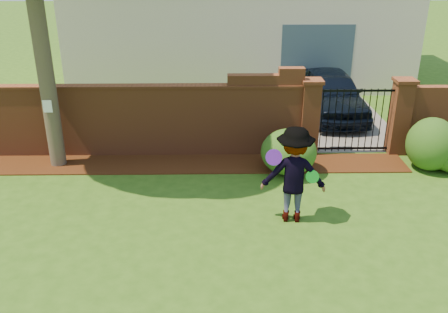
{
  "coord_description": "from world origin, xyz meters",
  "views": [
    {
      "loc": [
        0.14,
        -7.16,
        4.78
      ],
      "look_at": [
        0.28,
        1.4,
        1.05
      ],
      "focal_mm": 39.09,
      "sensor_mm": 36.0,
      "label": 1
    }
  ],
  "objects_px": {
    "man": "(294,176)",
    "frisbee_green": "(312,177)",
    "frisbee_purple": "(274,157)",
    "car": "(333,95)"
  },
  "relations": [
    {
      "from": "frisbee_purple",
      "to": "car",
      "type": "bearing_deg",
      "value": 67.71
    },
    {
      "from": "car",
      "to": "frisbee_green",
      "type": "distance_m",
      "value": 6.32
    },
    {
      "from": "car",
      "to": "man",
      "type": "distance_m",
      "value": 6.25
    },
    {
      "from": "frisbee_purple",
      "to": "frisbee_green",
      "type": "bearing_deg",
      "value": -8.08
    },
    {
      "from": "frisbee_green",
      "to": "man",
      "type": "bearing_deg",
      "value": 152.18
    },
    {
      "from": "car",
      "to": "frisbee_green",
      "type": "relative_size",
      "value": 16.64
    },
    {
      "from": "man",
      "to": "frisbee_green",
      "type": "distance_m",
      "value": 0.36
    },
    {
      "from": "man",
      "to": "frisbee_purple",
      "type": "xyz_separation_m",
      "value": [
        -0.38,
        -0.07,
        0.4
      ]
    },
    {
      "from": "car",
      "to": "man",
      "type": "bearing_deg",
      "value": -111.19
    },
    {
      "from": "man",
      "to": "frisbee_green",
      "type": "height_order",
      "value": "man"
    }
  ]
}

